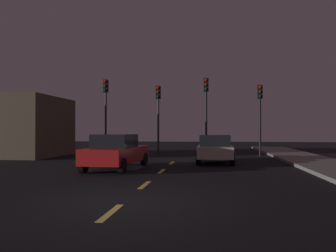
% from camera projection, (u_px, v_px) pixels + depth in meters
% --- Properties ---
extents(ground_plane, '(80.00, 80.00, 0.00)m').
position_uv_depth(ground_plane, '(164.00, 170.00, 15.48)').
color(ground_plane, black).
extents(lane_stripe_nearest, '(0.16, 1.60, 0.01)m').
position_uv_depth(lane_stripe_nearest, '(111.00, 213.00, 7.34)').
color(lane_stripe_nearest, '#EACC4C').
rests_on(lane_stripe_nearest, ground_plane).
extents(lane_stripe_second, '(0.16, 1.60, 0.01)m').
position_uv_depth(lane_stripe_second, '(145.00, 185.00, 11.11)').
color(lane_stripe_second, '#EACC4C').
rests_on(lane_stripe_second, ground_plane).
extents(lane_stripe_third, '(0.16, 1.60, 0.01)m').
position_uv_depth(lane_stripe_third, '(162.00, 171.00, 14.89)').
color(lane_stripe_third, '#EACC4C').
rests_on(lane_stripe_third, ground_plane).
extents(lane_stripe_fourth, '(0.16, 1.60, 0.01)m').
position_uv_depth(lane_stripe_fourth, '(172.00, 163.00, 18.66)').
color(lane_stripe_fourth, '#EACC4C').
rests_on(lane_stripe_fourth, ground_plane).
extents(traffic_signal_far_left, '(0.32, 0.38, 5.29)m').
position_uv_depth(traffic_signal_far_left, '(106.00, 103.00, 24.73)').
color(traffic_signal_far_left, '#2D2D30').
rests_on(traffic_signal_far_left, ground_plane).
extents(traffic_signal_center_left, '(0.32, 0.38, 4.80)m').
position_uv_depth(traffic_signal_center_left, '(158.00, 107.00, 24.27)').
color(traffic_signal_center_left, '#2D2D30').
rests_on(traffic_signal_center_left, ground_plane).
extents(traffic_signal_center_right, '(0.32, 0.38, 5.26)m').
position_uv_depth(traffic_signal_center_right, '(206.00, 102.00, 23.88)').
color(traffic_signal_center_right, black).
rests_on(traffic_signal_center_right, ground_plane).
extents(traffic_signal_far_right, '(0.32, 0.38, 4.75)m').
position_uv_depth(traffic_signal_far_right, '(260.00, 106.00, 23.44)').
color(traffic_signal_far_right, black).
rests_on(traffic_signal_far_right, ground_plane).
extents(car_stopped_ahead, '(1.88, 4.08, 1.49)m').
position_uv_depth(car_stopped_ahead, '(215.00, 149.00, 18.79)').
color(car_stopped_ahead, beige).
rests_on(car_stopped_ahead, ground_plane).
extents(car_adjacent_lane, '(2.13, 4.61, 1.55)m').
position_uv_depth(car_adjacent_lane, '(116.00, 152.00, 15.67)').
color(car_adjacent_lane, '#B21919').
rests_on(car_adjacent_lane, ground_plane).
extents(storefront_left, '(5.56, 6.05, 3.94)m').
position_uv_depth(storefront_left, '(18.00, 127.00, 23.71)').
color(storefront_left, brown).
rests_on(storefront_left, ground_plane).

